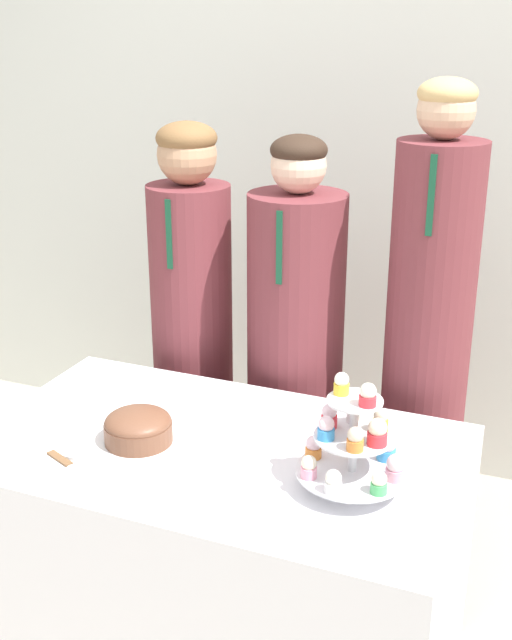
% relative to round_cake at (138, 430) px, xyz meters
% --- Properties ---
extents(wall_back, '(9.00, 0.06, 2.70)m').
position_rel_round_cake_xyz_m(wall_back, '(0.19, 1.46, 0.58)').
color(wall_back, silver).
rests_on(wall_back, ground_plane).
extents(table, '(1.29, 0.76, 0.72)m').
position_rel_round_cake_xyz_m(table, '(0.19, 0.07, -0.41)').
color(table, white).
rests_on(table, ground_plane).
extents(round_cake, '(0.28, 0.28, 0.10)m').
position_rel_round_cake_xyz_m(round_cake, '(0.00, 0.00, 0.00)').
color(round_cake, white).
rests_on(round_cake, table).
extents(cake_knife, '(0.29, 0.14, 0.01)m').
position_rel_round_cake_xyz_m(cake_knife, '(-0.10, -0.17, -0.04)').
color(cake_knife, silver).
rests_on(cake_knife, table).
extents(cupcake_stand, '(0.27, 0.27, 0.29)m').
position_rel_round_cake_xyz_m(cupcake_stand, '(0.58, 0.01, 0.08)').
color(cupcake_stand, silver).
rests_on(cupcake_stand, table).
extents(student_0, '(0.27, 0.28, 1.48)m').
position_rel_round_cake_xyz_m(student_0, '(-0.17, 0.66, -0.05)').
color(student_0, brown).
rests_on(student_0, ground_plane).
extents(student_1, '(0.31, 0.32, 1.46)m').
position_rel_round_cake_xyz_m(student_1, '(0.20, 0.66, -0.08)').
color(student_1, brown).
rests_on(student_1, ground_plane).
extents(student_2, '(0.26, 0.26, 1.63)m').
position_rel_round_cake_xyz_m(student_2, '(0.62, 0.66, 0.02)').
color(student_2, brown).
rests_on(student_2, ground_plane).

